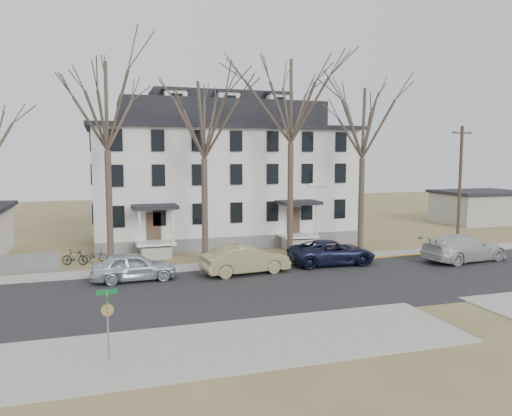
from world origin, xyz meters
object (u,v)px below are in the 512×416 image
object	(u,v)px
tree_mid_right	(363,118)
tree_mid_left	(204,114)
boarding_house	(220,175)
car_navy	(332,253)
tree_far_left	(106,99)
bicycle_left	(95,257)
car_white	(464,248)
car_silver	(134,267)
utility_pole_far	(460,179)
bicycle_right	(75,258)
street_sign	(108,314)
tree_center	(291,94)
car_tan	(245,260)

from	to	relation	value
tree_mid_right	tree_mid_left	bearing A→B (deg)	180.00
boarding_house	car_navy	distance (m)	13.32
tree_far_left	bicycle_left	size ratio (longest dim) A/B	8.96
boarding_house	car_navy	bearing A→B (deg)	-68.93
car_white	bicycle_left	distance (m)	24.22
car_silver	car_navy	xyz separation A→B (m)	(12.34, 0.52, -0.02)
car_navy	utility_pole_far	bearing A→B (deg)	-61.60
boarding_house	car_white	size ratio (longest dim) A/B	3.42
tree_mid_right	bicycle_left	xyz separation A→B (m)	(-18.47, 1.66, -9.20)
tree_far_left	car_silver	size ratio (longest dim) A/B	2.95
bicycle_right	boarding_house	bearing A→B (deg)	-40.87
bicycle_right	tree_mid_left	bearing A→B (deg)	-80.88
boarding_house	tree_mid_right	size ratio (longest dim) A/B	1.63
boarding_house	bicycle_right	bearing A→B (deg)	-147.76
tree_mid_right	car_navy	xyz separation A→B (m)	(-4.01, -3.51, -8.83)
boarding_house	street_sign	world-z (taller)	boarding_house
boarding_house	tree_far_left	bearing A→B (deg)	-137.82
tree_mid_left	car_white	xyz separation A→B (m)	(16.26, -5.19, -8.72)
tree_mid_right	car_navy	distance (m)	10.31
tree_center	street_sign	world-z (taller)	tree_center
car_silver	street_sign	distance (m)	11.07
car_silver	car_navy	world-z (taller)	car_silver
tree_mid_right	bicycle_right	world-z (taller)	tree_mid_right
utility_pole_far	car_white	distance (m)	12.52
tree_mid_right	car_tan	distance (m)	13.95
car_white	utility_pole_far	bearing A→B (deg)	-45.58
car_tan	bicycle_left	size ratio (longest dim) A/B	3.38
car_tan	car_white	size ratio (longest dim) A/B	0.85
tree_mid_right	car_silver	world-z (taller)	tree_mid_right
tree_far_left	tree_mid_right	distance (m)	17.52
street_sign	tree_mid_right	bearing A→B (deg)	34.94
tree_mid_left	car_silver	distance (m)	10.84
bicycle_right	street_sign	distance (m)	16.22
boarding_house	car_silver	size ratio (longest dim) A/B	4.48
car_white	bicycle_right	size ratio (longest dim) A/B	3.68
bicycle_right	street_sign	size ratio (longest dim) A/B	0.66
tree_center	bicycle_left	world-z (taller)	tree_center
car_silver	tree_mid_left	bearing A→B (deg)	-52.43
car_navy	boarding_house	bearing A→B (deg)	23.74
car_navy	street_sign	distance (m)	18.02
utility_pole_far	car_silver	size ratio (longest dim) A/B	2.05
tree_far_left	car_silver	xyz separation A→B (m)	(1.15, -4.03, -9.55)
tree_center	bicycle_right	size ratio (longest dim) A/B	8.89
car_navy	car_white	distance (m)	8.93
tree_mid_right	utility_pole_far	bearing A→B (deg)	19.29
tree_mid_left	car_white	size ratio (longest dim) A/B	2.09
tree_mid_right	bicycle_left	world-z (taller)	tree_mid_right
tree_center	car_silver	world-z (taller)	tree_center
tree_center	bicycle_left	distance (m)	16.89
car_navy	bicycle_left	bearing A→B (deg)	72.99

